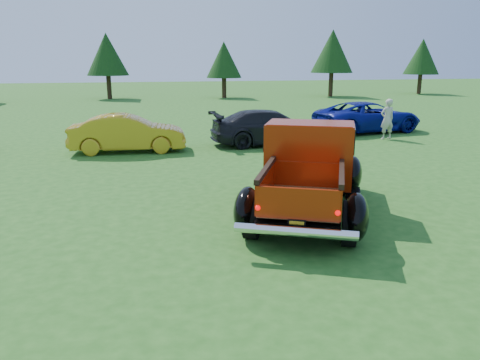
% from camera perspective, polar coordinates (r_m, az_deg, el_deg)
% --- Properties ---
extents(ground, '(120.00, 120.00, 0.00)m').
position_cam_1_polar(ground, '(8.31, -3.02, -6.57)').
color(ground, '#225618').
rests_on(ground, ground).
extents(tree_mid_left, '(3.20, 3.20, 5.00)m').
position_cam_1_polar(tree_mid_left, '(38.69, -15.92, 14.51)').
color(tree_mid_left, '#332114').
rests_on(tree_mid_left, ground).
extents(tree_mid_right, '(2.82, 2.82, 4.40)m').
position_cam_1_polar(tree_mid_right, '(38.35, -1.97, 14.42)').
color(tree_mid_right, '#332114').
rests_on(tree_mid_right, ground).
extents(tree_east, '(3.46, 3.46, 5.40)m').
position_cam_1_polar(tree_east, '(40.58, 11.20, 15.13)').
color(tree_east, '#332114').
rests_on(tree_east, ground).
extents(tree_far_east, '(3.07, 3.07, 4.80)m').
position_cam_1_polar(tree_far_east, '(45.78, 21.31, 13.83)').
color(tree_far_east, '#332114').
rests_on(tree_far_east, ground).
extents(pickup_truck, '(3.76, 5.07, 1.77)m').
position_cam_1_polar(pickup_truck, '(9.61, 8.39, 1.44)').
color(pickup_truck, black).
rests_on(pickup_truck, ground).
extents(show_car_yellow, '(3.83, 1.53, 1.24)m').
position_cam_1_polar(show_car_yellow, '(16.00, -13.51, 5.57)').
color(show_car_yellow, '#BE9019').
rests_on(show_car_yellow, ground).
extents(show_car_grey, '(4.33, 1.84, 1.25)m').
position_cam_1_polar(show_car_grey, '(16.97, 3.71, 6.43)').
color(show_car_grey, black).
rests_on(show_car_grey, ground).
extents(show_car_blue, '(4.87, 2.82, 1.28)m').
position_cam_1_polar(show_car_blue, '(20.68, 15.32, 7.44)').
color(show_car_blue, navy).
rests_on(show_car_blue, ground).
extents(spectator, '(0.59, 0.42, 1.55)m').
position_cam_1_polar(spectator, '(18.92, 17.50, 7.09)').
color(spectator, '#B7B29F').
rests_on(spectator, ground).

